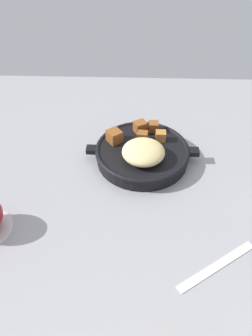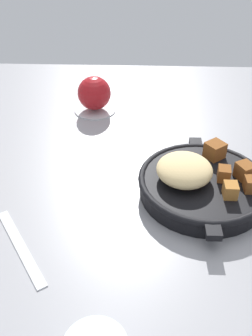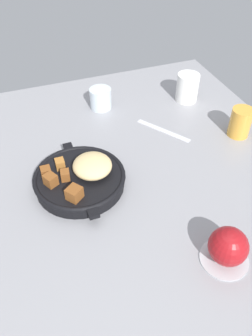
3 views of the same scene
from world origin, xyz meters
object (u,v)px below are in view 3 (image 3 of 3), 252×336
Objects in this scene: white_creamer_pitcher at (187,88)px; cast_iron_skillet at (81,177)px; butter_knife at (163,130)px; water_glass_short at (101,98)px; juice_glass_amber at (240,122)px; red_apple at (228,246)px.

cast_iron_skillet is at bearing -57.99° from white_creamer_pitcher.
white_creamer_pitcher is at bearing 98.49° from butter_knife.
cast_iron_skillet is 35.80cm from water_glass_short.
juice_glass_amber is at bearing 31.10° from butter_knife.
cast_iron_skillet is at bearing -98.76° from butter_knife.
white_creamer_pitcher is 28.78cm from water_glass_short.
water_glass_short is at bearing -129.73° from juice_glass_amber.
water_glass_short is (-18.77, -13.71, 3.14)cm from butter_knife.
white_creamer_pitcher is at bearing 79.25° from water_glass_short.
red_apple is 44.41cm from juice_glass_amber.
butter_knife is at bearing -114.72° from juice_glass_amber.
butter_knife is at bearing 115.42° from cast_iron_skillet.
butter_knife is (-13.69, 28.81, -2.47)cm from cast_iron_skillet.
red_apple reaches higher than water_glass_short.
juice_glass_amber is (-35.48, 26.72, -0.30)cm from red_apple.
water_glass_short is (-27.92, -33.60, -0.98)cm from juice_glass_amber.
white_creamer_pitcher reaches higher than butter_knife.
juice_glass_amber is (9.16, 19.89, 4.12)cm from butter_knife.
white_creamer_pitcher reaches higher than red_apple.
water_glass_short is at bearing -100.75° from white_creamer_pitcher.
juice_glass_amber is at bearing 143.02° from red_apple.
red_apple is (30.95, 21.98, 1.95)cm from cast_iron_skillet.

